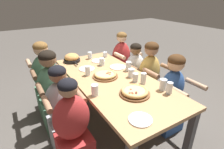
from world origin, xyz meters
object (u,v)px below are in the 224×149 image
object	(u,v)px
pizza_board_main	(135,92)
diner_far_midright	(171,97)
drinking_glass_c	(143,78)
drinking_glass_g	(88,71)
drinking_glass_j	(163,85)
drinking_glass_h	(131,73)
diner_near_midleft	(53,95)
empty_plate_c	(98,61)
diner_near_center	(63,114)
drinking_glass_d	(129,66)
cocktail_glass_blue	(105,55)
empty_plate_a	(140,119)
diner_far_center	(148,83)
skillet_bowl	(72,58)
empty_plate_b	(87,69)
empty_plate_d	(118,67)
drinking_glass_f	(102,62)
drinking_glass_i	(95,90)
diner_near_left	(46,82)
diner_far_midleft	(134,77)
drinking_glass_e	(135,78)
drinking_glass_a	(90,55)
diner_far_left	(121,67)
drinking_glass_b	(169,89)
pizza_board_second	(105,75)

from	to	relation	value
pizza_board_main	diner_far_midright	world-z (taller)	diner_far_midright
drinking_glass_c	drinking_glass_g	distance (m)	0.72
drinking_glass_j	diner_far_midright	bearing A→B (deg)	111.40
drinking_glass_g	drinking_glass_h	bearing A→B (deg)	53.88
pizza_board_main	diner_near_midleft	distance (m)	1.14
drinking_glass_g	drinking_glass_c	bearing A→B (deg)	39.82
empty_plate_c	diner_near_center	distance (m)	1.07
drinking_glass_d	cocktail_glass_blue	bearing A→B (deg)	-179.78
empty_plate_a	drinking_glass_g	distance (m)	1.05
empty_plate_c	diner_far_center	distance (m)	0.85
skillet_bowl	drinking_glass_j	xyz separation A→B (m)	(1.37, 0.57, 0.01)
empty_plate_b	empty_plate_c	xyz separation A→B (m)	(-0.21, 0.29, 0.00)
empty_plate_d	drinking_glass_f	bearing A→B (deg)	-141.18
empty_plate_b	drinking_glass_h	bearing A→B (deg)	36.45
drinking_glass_i	cocktail_glass_blue	bearing A→B (deg)	146.07
drinking_glass_g	diner_near_left	xyz separation A→B (m)	(-0.59, -0.44, -0.32)
empty_plate_b	empty_plate_d	world-z (taller)	same
drinking_glass_f	drinking_glass_j	bearing A→B (deg)	13.16
empty_plate_a	diner_far_center	world-z (taller)	diner_far_center
diner_far_midleft	empty_plate_b	bearing A→B (deg)	-3.62
diner_far_midright	drinking_glass_e	bearing A→B (deg)	-20.72
drinking_glass_d	diner_far_midleft	size ratio (longest dim) A/B	0.12
drinking_glass_e	drinking_glass_d	bearing A→B (deg)	157.71
empty_plate_a	drinking_glass_i	distance (m)	0.58
drinking_glass_g	diner_near_center	distance (m)	0.62
cocktail_glass_blue	empty_plate_c	bearing A→B (deg)	-57.96
diner_near_midleft	empty_plate_a	bearing A→B (deg)	-69.71
diner_near_left	drinking_glass_c	bearing A→B (deg)	-51.90
drinking_glass_a	diner_far_center	distance (m)	1.03
drinking_glass_e	diner_near_left	world-z (taller)	diner_near_left
drinking_glass_c	diner_near_left	bearing A→B (deg)	-141.90
diner_far_left	diner_far_center	xyz separation A→B (m)	(0.75, 0.00, 0.01)
pizza_board_main	diner_far_center	world-z (taller)	diner_far_center
drinking_glass_c	diner_far_left	world-z (taller)	diner_far_left
drinking_glass_c	drinking_glass_f	world-z (taller)	drinking_glass_c
diner_near_midleft	pizza_board_main	bearing A→B (deg)	-52.50
drinking_glass_a	empty_plate_b	bearing A→B (deg)	-30.51
diner_far_midright	drinking_glass_h	bearing A→B (deg)	-35.98
drinking_glass_i	diner_far_left	world-z (taller)	diner_far_left
cocktail_glass_blue	diner_near_midleft	bearing A→B (deg)	-71.04
drinking_glass_f	drinking_glass_c	bearing A→B (deg)	10.34
drinking_glass_g	diner_far_left	distance (m)	1.09
cocktail_glass_blue	drinking_glass_b	bearing A→B (deg)	0.43
empty_plate_d	diner_far_center	xyz separation A→B (m)	(0.23, 0.41, -0.26)
cocktail_glass_blue	drinking_glass_e	size ratio (longest dim) A/B	0.98
empty_plate_c	drinking_glass_i	distance (m)	1.02
pizza_board_second	drinking_glass_a	distance (m)	0.74
drinking_glass_i	pizza_board_main	bearing A→B (deg)	61.65
pizza_board_main	pizza_board_second	size ratio (longest dim) A/B	1.00
drinking_glass_j	diner_near_midleft	world-z (taller)	diner_near_midleft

